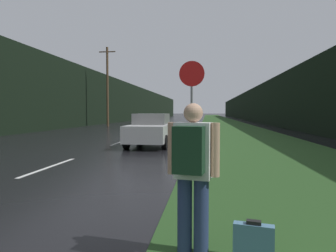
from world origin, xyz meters
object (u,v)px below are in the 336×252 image
at_px(suitcase, 253,242).
at_px(car_passing_near, 151,130).
at_px(hitchhiker_with_backpack, 192,169).
at_px(stop_sign, 192,100).

xyz_separation_m(suitcase, car_passing_near, (-3.04, 10.44, 0.54)).
relative_size(hitchhiker_with_backpack, car_passing_near, 0.41).
bearing_deg(stop_sign, hitchhiker_with_backpack, -87.09).
relative_size(hitchhiker_with_backpack, suitcase, 3.83).
xyz_separation_m(stop_sign, hitchhiker_with_backpack, (0.29, -5.72, -0.97)).
distance_m(stop_sign, car_passing_near, 5.26).
relative_size(stop_sign, suitcase, 7.09).
height_order(stop_sign, suitcase, stop_sign).
bearing_deg(hitchhiker_with_backpack, stop_sign, 103.67).
distance_m(hitchhiker_with_backpack, car_passing_near, 10.67).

